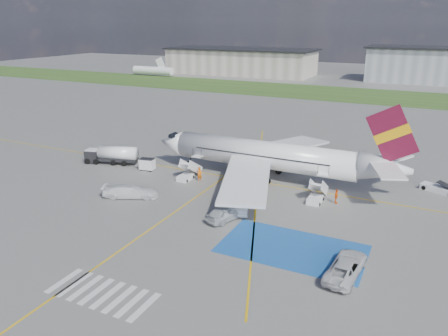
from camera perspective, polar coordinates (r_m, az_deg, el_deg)
The scene contains 22 objects.
ground at distance 50.71m, azimuth -0.60°, elevation -6.09°, with size 400.00×400.00×0.00m, color #60605E.
grass_strip at distance 139.35m, azimuth 17.35°, elevation 9.07°, with size 400.00×30.00×0.01m, color #2D4C1E.
taxiway_line_main at distance 60.85m, azimuth 4.45°, elevation -1.81°, with size 120.00×0.20×0.01m, color gold.
taxiway_line_cross at distance 45.59m, azimuth -12.06°, elevation -9.54°, with size 0.20×60.00×0.01m, color gold.
taxiway_line_diag at distance 60.85m, azimuth 4.45°, elevation -1.81°, with size 0.20×60.00×0.01m, color gold.
staging_box at distance 44.11m, azimuth 8.90°, elevation -10.35°, with size 14.00×8.00×0.01m, color #1A529F.
crosswalk at distance 38.60m, azimuth -15.62°, elevation -15.48°, with size 9.00×4.00×0.01m.
terminal_west at distance 187.83m, azimuth 2.16°, elevation 13.70°, with size 60.00×22.00×10.00m, color gray.
terminal_centre at distance 176.83m, azimuth 26.24°, elevation 11.87°, with size 48.00×18.00×12.00m, color gray.
airliner at distance 61.05m, azimuth 6.54°, elevation 1.55°, with size 36.81×32.95×11.92m.
airstairs_fwd at distance 61.80m, azimuth -4.89°, elevation -0.89°, with size 1.90×5.20×3.60m.
airstairs_aft at distance 55.20m, azimuth 11.91°, elevation -3.68°, with size 1.90×5.20×3.60m.
fuel_tanker at distance 70.39m, azimuth -14.43°, elevation 1.51°, with size 8.44×4.39×2.79m.
gpu_cart at distance 66.20m, azimuth -9.99°, elevation 0.41°, with size 2.34×1.69×1.81m.
belt_loader at distance 63.55m, azimuth 26.34°, elevation -2.53°, with size 5.06×3.26×1.47m.
car_silver_a at distance 49.06m, azimuth 0.21°, elevation -5.87°, with size 2.03×5.05×1.72m, color #B4B7BB.
car_silver_b at distance 51.20m, azimuth 2.33°, elevation -4.94°, with size 1.58×4.53×1.49m, color #ADAFB4.
van_white_a at distance 40.61m, azimuth 15.69°, elevation -11.99°, with size 2.47×5.37×2.01m, color silver.
van_white_b at distance 56.33m, azimuth -12.13°, elevation -2.78°, with size 2.17×5.33×2.09m, color white.
crew_fwd at distance 60.85m, azimuth -3.17°, elevation -0.86°, with size 0.68×0.44×1.86m, color orange.
crew_nose at distance 62.25m, azimuth -3.27°, elevation -0.56°, with size 0.74×0.58×1.53m, color orange.
crew_aft at distance 55.08m, azimuth 14.45°, elevation -3.62°, with size 1.06×0.44×1.80m, color #F75D0D.
Camera 1 is at (20.62, -41.17, 21.24)m, focal length 35.00 mm.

